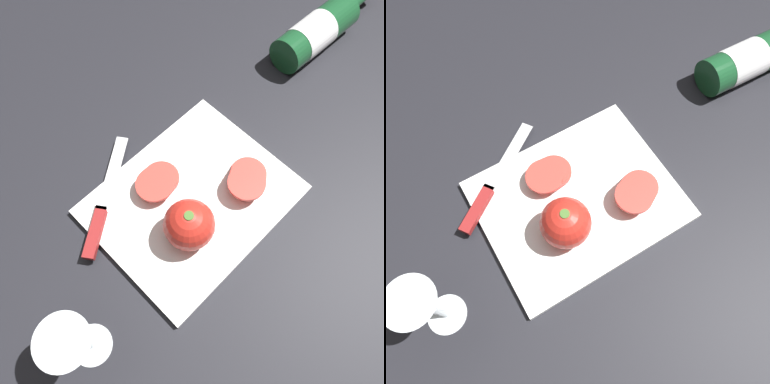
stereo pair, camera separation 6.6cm
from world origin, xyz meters
TOP-DOWN VIEW (x-y plane):
  - ground_plane at (0.00, 0.00)m, footprint 3.00×3.00m
  - cutting_board at (0.03, 0.02)m, footprint 0.35×0.28m
  - wine_bottle at (-0.44, -0.06)m, footprint 0.33×0.09m
  - wine_glass at (0.32, 0.08)m, footprint 0.07×0.07m
  - whole_tomato at (0.08, 0.06)m, footprint 0.09×0.09m
  - knife at (0.18, -0.07)m, footprint 0.21×0.16m
  - tomato_slice_stack_near at (0.06, -0.05)m, footprint 0.09×0.08m
  - tomato_slice_stack_far at (-0.06, 0.07)m, footprint 0.10×0.09m

SIDE VIEW (x-z plane):
  - ground_plane at x=0.00m, z-range 0.00..0.00m
  - cutting_board at x=0.03m, z-range 0.00..0.01m
  - knife at x=0.18m, z-range 0.01..0.03m
  - tomato_slice_stack_near at x=0.06m, z-range 0.01..0.04m
  - tomato_slice_stack_far at x=-0.06m, z-range 0.01..0.05m
  - wine_bottle at x=-0.44m, z-range 0.00..0.08m
  - whole_tomato at x=0.08m, z-range 0.01..0.10m
  - wine_glass at x=0.32m, z-range 0.03..0.19m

